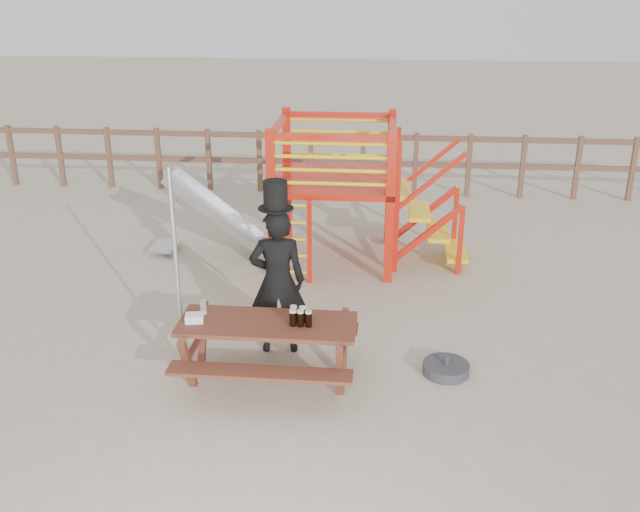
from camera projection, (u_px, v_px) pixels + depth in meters
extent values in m
plane|color=#BCAD92|center=(290.00, 385.00, 7.40)|extent=(60.00, 60.00, 0.00)
cube|color=brown|center=(337.00, 137.00, 13.47)|extent=(15.00, 0.06, 0.10)
cube|color=brown|center=(337.00, 163.00, 13.66)|extent=(15.00, 0.06, 0.10)
cube|color=brown|center=(12.00, 155.00, 14.20)|extent=(0.09, 0.09, 1.20)
cube|color=brown|center=(60.00, 156.00, 14.12)|extent=(0.09, 0.09, 1.20)
cube|color=brown|center=(109.00, 157.00, 14.03)|extent=(0.09, 0.09, 1.20)
cube|color=brown|center=(159.00, 159.00, 13.95)|extent=(0.09, 0.09, 1.20)
cube|color=brown|center=(209.00, 160.00, 13.87)|extent=(0.09, 0.09, 1.20)
cube|color=brown|center=(260.00, 161.00, 13.78)|extent=(0.09, 0.09, 1.20)
cube|color=brown|center=(311.00, 162.00, 13.70)|extent=(0.09, 0.09, 1.20)
cube|color=brown|center=(363.00, 163.00, 13.61)|extent=(0.09, 0.09, 1.20)
cube|color=brown|center=(415.00, 164.00, 13.53)|extent=(0.09, 0.09, 1.20)
cube|color=brown|center=(469.00, 166.00, 13.45)|extent=(0.09, 0.09, 1.20)
cube|color=brown|center=(523.00, 167.00, 13.36)|extent=(0.09, 0.09, 1.20)
cube|color=brown|center=(577.00, 168.00, 13.28)|extent=(0.09, 0.09, 1.20)
cube|color=brown|center=(633.00, 169.00, 13.19)|extent=(0.09, 0.09, 1.20)
cube|color=red|center=(272.00, 206.00, 9.65)|extent=(0.12, 0.12, 2.10)
cube|color=red|center=(390.00, 209.00, 9.52)|extent=(0.12, 0.12, 2.10)
cube|color=red|center=(287.00, 175.00, 11.13)|extent=(0.12, 0.12, 2.10)
cube|color=red|center=(390.00, 177.00, 11.00)|extent=(0.12, 0.12, 2.10)
cube|color=red|center=(335.00, 181.00, 10.27)|extent=(1.72, 1.72, 0.08)
cube|color=red|center=(331.00, 138.00, 9.23)|extent=(1.60, 0.08, 0.08)
cube|color=red|center=(339.00, 115.00, 10.71)|extent=(1.60, 0.08, 0.08)
cube|color=red|center=(279.00, 124.00, 10.04)|extent=(0.08, 1.60, 0.08)
cube|color=red|center=(392.00, 126.00, 9.91)|extent=(0.08, 1.60, 0.08)
cylinder|color=yellow|center=(331.00, 184.00, 9.46)|extent=(1.50, 0.05, 0.05)
cylinder|color=yellow|center=(339.00, 155.00, 10.94)|extent=(1.50, 0.05, 0.05)
cylinder|color=yellow|center=(331.00, 171.00, 9.40)|extent=(1.50, 0.05, 0.05)
cylinder|color=yellow|center=(339.00, 144.00, 10.88)|extent=(1.50, 0.05, 0.05)
cylinder|color=yellow|center=(331.00, 157.00, 9.33)|extent=(1.50, 0.05, 0.05)
cylinder|color=yellow|center=(339.00, 132.00, 10.81)|extent=(1.50, 0.05, 0.05)
cylinder|color=yellow|center=(331.00, 144.00, 9.26)|extent=(1.50, 0.05, 0.05)
cylinder|color=yellow|center=(339.00, 120.00, 10.74)|extent=(1.50, 0.05, 0.05)
cube|color=red|center=(283.00, 241.00, 9.67)|extent=(0.06, 0.06, 1.20)
cube|color=red|center=(310.00, 242.00, 9.64)|extent=(0.06, 0.06, 1.20)
cylinder|color=yellow|center=(297.00, 272.00, 9.82)|extent=(0.36, 0.04, 0.04)
cylinder|color=yellow|center=(297.00, 256.00, 9.73)|extent=(0.36, 0.04, 0.04)
cylinder|color=yellow|center=(296.00, 239.00, 9.64)|extent=(0.36, 0.04, 0.04)
cylinder|color=yellow|center=(296.00, 223.00, 9.55)|extent=(0.36, 0.04, 0.04)
cylinder|color=yellow|center=(296.00, 206.00, 9.46)|extent=(0.36, 0.04, 0.04)
cube|color=yellow|center=(401.00, 190.00, 10.24)|extent=(0.30, 0.90, 0.06)
cube|color=yellow|center=(419.00, 211.00, 10.32)|extent=(0.30, 0.90, 0.06)
cube|color=yellow|center=(437.00, 231.00, 10.41)|extent=(0.30, 0.90, 0.06)
cube|color=yellow|center=(455.00, 250.00, 10.50)|extent=(0.30, 0.90, 0.06)
cube|color=red|center=(428.00, 233.00, 9.96)|extent=(0.95, 0.08, 0.86)
cube|color=red|center=(425.00, 213.00, 10.80)|extent=(0.95, 0.08, 0.86)
cube|color=silver|center=(221.00, 215.00, 10.63)|extent=(1.53, 0.55, 1.21)
cube|color=silver|center=(217.00, 219.00, 10.36)|extent=(1.58, 0.04, 1.28)
cube|color=silver|center=(225.00, 207.00, 10.86)|extent=(1.58, 0.04, 1.28)
cube|color=silver|center=(165.00, 246.00, 10.90)|extent=(0.35, 0.55, 0.05)
cube|color=brown|center=(267.00, 324.00, 7.22)|extent=(1.81, 0.69, 0.05)
cube|color=brown|center=(259.00, 373.00, 6.86)|extent=(1.80, 0.27, 0.04)
cube|color=brown|center=(276.00, 325.00, 7.78)|extent=(1.80, 0.27, 0.04)
cube|color=brown|center=(196.00, 351.00, 7.42)|extent=(0.08, 1.08, 0.65)
cube|color=brown|center=(342.00, 358.00, 7.28)|extent=(0.08, 1.08, 0.65)
imported|color=black|center=(278.00, 282.00, 7.81)|extent=(0.66, 0.48, 1.68)
cube|color=#0B7A30|center=(277.00, 260.00, 7.86)|extent=(0.07, 0.03, 0.39)
cylinder|color=black|center=(276.00, 208.00, 7.50)|extent=(0.38, 0.38, 0.01)
cylinder|color=black|center=(275.00, 194.00, 7.44)|extent=(0.26, 0.26, 0.29)
cube|color=white|center=(275.00, 181.00, 7.52)|extent=(0.13, 0.02, 0.03)
cylinder|color=#B2B2B7|center=(177.00, 272.00, 7.37)|extent=(0.05, 0.05, 2.23)
cylinder|color=#333338|center=(446.00, 368.00, 7.61)|extent=(0.50, 0.50, 0.12)
cylinder|color=#333338|center=(447.00, 360.00, 7.57)|extent=(0.06, 0.06, 0.10)
cube|color=white|center=(194.00, 318.00, 7.21)|extent=(0.20, 0.17, 0.08)
cylinder|color=black|center=(293.00, 319.00, 7.11)|extent=(0.07, 0.07, 0.15)
cylinder|color=beige|center=(293.00, 311.00, 7.08)|extent=(0.07, 0.07, 0.02)
cylinder|color=black|center=(300.00, 319.00, 7.10)|extent=(0.07, 0.07, 0.15)
cylinder|color=beige|center=(300.00, 312.00, 7.07)|extent=(0.07, 0.07, 0.02)
cylinder|color=black|center=(309.00, 320.00, 7.10)|extent=(0.07, 0.07, 0.15)
cylinder|color=beige|center=(309.00, 312.00, 7.06)|extent=(0.07, 0.07, 0.02)
cylinder|color=black|center=(294.00, 315.00, 7.20)|extent=(0.07, 0.07, 0.15)
cylinder|color=beige|center=(293.00, 307.00, 7.17)|extent=(0.07, 0.07, 0.02)
cylinder|color=black|center=(303.00, 315.00, 7.18)|extent=(0.07, 0.07, 0.15)
cylinder|color=beige|center=(303.00, 308.00, 7.15)|extent=(0.07, 0.07, 0.02)
cylinder|color=silver|center=(203.00, 307.00, 7.36)|extent=(0.07, 0.07, 0.15)
cylinder|color=beige|center=(204.00, 313.00, 7.38)|extent=(0.06, 0.06, 0.02)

